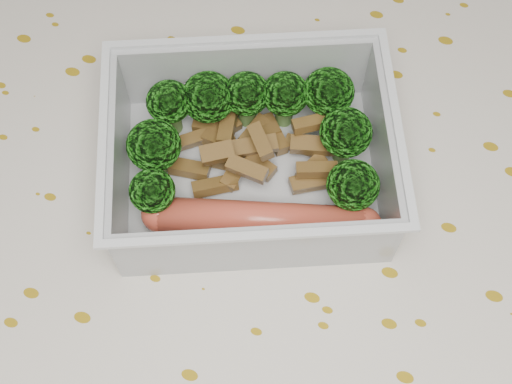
# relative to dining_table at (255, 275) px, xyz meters

# --- Properties ---
(dining_table) EXTENTS (1.40, 0.90, 0.75)m
(dining_table) POSITION_rel_dining_table_xyz_m (0.00, 0.00, 0.00)
(dining_table) COLOR brown
(dining_table) RESTS_ON ground
(tablecloth) EXTENTS (1.46, 0.96, 0.19)m
(tablecloth) POSITION_rel_dining_table_xyz_m (0.00, 0.00, 0.05)
(tablecloth) COLOR beige
(tablecloth) RESTS_ON dining_table
(lunch_container) EXTENTS (0.19, 0.17, 0.06)m
(lunch_container) POSITION_rel_dining_table_xyz_m (-0.01, 0.03, 0.11)
(lunch_container) COLOR silver
(lunch_container) RESTS_ON tablecloth
(broccoli_florets) EXTENTS (0.14, 0.12, 0.04)m
(broccoli_florets) POSITION_rel_dining_table_xyz_m (-0.02, 0.05, 0.12)
(broccoli_florets) COLOR #608C3F
(broccoli_florets) RESTS_ON lunch_container
(meat_pile) EXTENTS (0.10, 0.07, 0.03)m
(meat_pile) POSITION_rel_dining_table_xyz_m (-0.01, 0.04, 0.10)
(meat_pile) COLOR brown
(meat_pile) RESTS_ON lunch_container
(sausage) EXTENTS (0.13, 0.05, 0.02)m
(sausage) POSITION_rel_dining_table_xyz_m (0.00, -0.00, 0.11)
(sausage) COLOR #C34731
(sausage) RESTS_ON lunch_container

